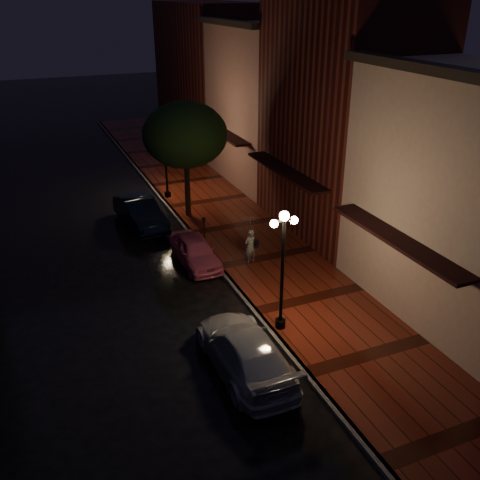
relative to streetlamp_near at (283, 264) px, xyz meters
name	(u,v)px	position (x,y,z in m)	size (l,w,h in m)	color
ground	(219,270)	(-0.35, 5.00, -2.60)	(120.00, 120.00, 0.00)	black
sidewalk	(267,259)	(1.90, 5.00, -2.53)	(4.50, 60.00, 0.15)	#4A170D
curb	(219,268)	(-0.35, 5.00, -2.53)	(0.25, 60.00, 0.15)	#595451
storefront_near	(471,199)	(6.65, -1.00, 1.65)	(5.00, 8.00, 8.50)	gray
storefront_mid	(345,116)	(6.65, 7.00, 2.90)	(5.00, 8.00, 11.00)	#511914
storefront_far	(268,106)	(6.65, 15.00, 1.90)	(5.00, 8.00, 9.00)	#8C5951
storefront_extra	(210,75)	(6.65, 25.00, 2.40)	(5.00, 12.00, 10.00)	#511914
streetlamp_near	(283,264)	(0.00, 0.00, 0.00)	(0.96, 0.36, 4.31)	black
streetlamp_far	(165,154)	(0.00, 14.00, 0.00)	(0.96, 0.36, 4.31)	black
street_tree	(185,137)	(0.26, 10.99, 1.64)	(4.16, 4.16, 5.80)	black
pink_car	(195,251)	(-1.08, 5.89, -1.99)	(1.45, 3.61, 1.23)	#D55776
navy_car	(140,213)	(-2.29, 10.83, -1.88)	(1.52, 4.36, 1.44)	black
silver_car	(245,351)	(-1.97, -1.45, -1.90)	(1.97, 4.86, 1.41)	#B2B2BA
woman_with_umbrella	(251,232)	(1.03, 4.86, -1.05)	(0.88, 0.90, 2.12)	silver
parking_meter	(204,228)	(-0.20, 7.26, -1.63)	(0.13, 0.10, 1.36)	black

